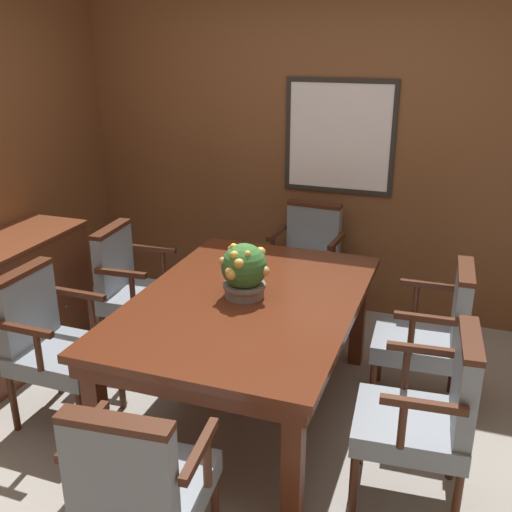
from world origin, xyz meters
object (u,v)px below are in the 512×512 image
at_px(dining_table, 247,312).
at_px(potted_plant, 244,271).
at_px(chair_left_far, 134,286).
at_px(chair_head_near, 140,487).
at_px(chair_left_near, 52,340).
at_px(chair_right_near, 428,412).
at_px(sideboard_cabinet, 8,305).
at_px(chair_head_far, 307,259).
at_px(chair_right_far, 432,332).

relative_size(dining_table, potted_plant, 5.73).
bearing_deg(chair_left_far, dining_table, -116.71).
bearing_deg(chair_head_near, chair_left_near, -44.42).
xyz_separation_m(chair_head_near, chair_right_near, (1.02, 0.88, 0.00)).
height_order(dining_table, sideboard_cabinet, sideboard_cabinet).
xyz_separation_m(dining_table, potted_plant, (-0.02, 0.01, 0.25)).
distance_m(chair_head_far, chair_head_near, 2.62).
relative_size(chair_left_far, sideboard_cabinet, 0.73).
height_order(potted_plant, sideboard_cabinet, potted_plant).
bearing_deg(chair_head_near, sideboard_cabinet, -41.56).
xyz_separation_m(chair_head_far, chair_right_far, (1.01, -0.91, 0.00)).
distance_m(chair_head_far, chair_right_far, 1.36).
relative_size(chair_left_near, chair_left_far, 1.00).
relative_size(chair_head_near, chair_right_near, 1.00).
relative_size(chair_right_far, sideboard_cabinet, 0.73).
bearing_deg(potted_plant, chair_right_far, 21.44).
xyz_separation_m(chair_left_near, sideboard_cabinet, (-0.68, 0.41, -0.07)).
height_order(chair_left_near, chair_right_near, same).
bearing_deg(potted_plant, chair_left_far, 157.10).
height_order(chair_left_near, chair_left_far, same).
bearing_deg(chair_left_near, chair_right_far, -67.06).
xyz_separation_m(chair_left_near, chair_right_far, (2.05, 0.84, 0.00)).
distance_m(dining_table, chair_right_near, 1.14).
xyz_separation_m(dining_table, chair_head_near, (0.03, -1.29, -0.15)).
relative_size(chair_head_near, sideboard_cabinet, 0.73).
height_order(dining_table, potted_plant, potted_plant).
bearing_deg(chair_right_near, sideboard_cabinet, -102.79).
bearing_deg(chair_left_near, chair_head_near, -128.38).
bearing_deg(chair_right_far, potted_plant, -71.17).
bearing_deg(chair_left_far, chair_right_far, -93.75).
relative_size(chair_left_far, chair_right_near, 1.00).
xyz_separation_m(chair_head_far, chair_left_near, (-1.04, -1.75, 0.00)).
xyz_separation_m(chair_head_near, chair_left_far, (-1.03, 1.71, 0.00)).
height_order(chair_head_far, chair_right_near, same).
relative_size(dining_table, sideboard_cabinet, 1.41).
bearing_deg(chair_left_far, potted_plant, -116.47).
xyz_separation_m(chair_right_far, chair_left_far, (-2.00, 0.01, 0.00)).
relative_size(chair_head_far, chair_left_near, 1.00).
distance_m(chair_left_far, potted_plant, 1.13).
bearing_deg(chair_left_far, chair_left_near, 173.37).
relative_size(chair_left_near, sideboard_cabinet, 0.73).
bearing_deg(chair_left_near, sideboard_cabinet, 59.47).
xyz_separation_m(chair_head_far, sideboard_cabinet, (-1.72, -1.34, -0.07)).
distance_m(chair_left_far, sideboard_cabinet, 0.85).
distance_m(dining_table, chair_right_far, 1.10).
height_order(chair_head_far, chair_right_far, same).
xyz_separation_m(dining_table, chair_left_near, (-1.04, -0.42, -0.15)).
height_order(chair_right_far, sideboard_cabinet, chair_right_far).
height_order(dining_table, chair_right_near, chair_right_near).
bearing_deg(sideboard_cabinet, chair_left_near, -31.21).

